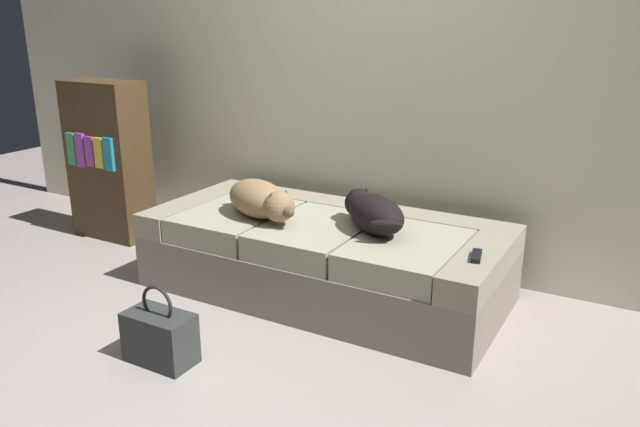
{
  "coord_description": "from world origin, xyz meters",
  "views": [
    {
      "loc": [
        1.6,
        -1.84,
        1.53
      ],
      "look_at": [
        0.0,
        0.98,
        0.49
      ],
      "focal_mm": 35.02,
      "sensor_mm": 36.0,
      "label": 1
    }
  ],
  "objects_px": {
    "dog_dark": "(373,212)",
    "bookshelf": "(109,160)",
    "dog_tan": "(261,200)",
    "handbag": "(159,337)",
    "tv_remote": "(476,256)",
    "couch": "(324,256)"
  },
  "relations": [
    {
      "from": "bookshelf",
      "to": "handbag",
      "type": "bearing_deg",
      "value": -37.04
    },
    {
      "from": "tv_remote",
      "to": "bookshelf",
      "type": "distance_m",
      "value": 2.7
    },
    {
      "from": "dog_dark",
      "to": "tv_remote",
      "type": "xyz_separation_m",
      "value": [
        0.59,
        -0.13,
        -0.09
      ]
    },
    {
      "from": "dog_tan",
      "to": "handbag",
      "type": "xyz_separation_m",
      "value": [
        0.04,
        -0.89,
        -0.42
      ]
    },
    {
      "from": "dog_dark",
      "to": "handbag",
      "type": "relative_size",
      "value": 1.35
    },
    {
      "from": "couch",
      "to": "handbag",
      "type": "xyz_separation_m",
      "value": [
        -0.28,
        -1.03,
        -0.09
      ]
    },
    {
      "from": "dog_dark",
      "to": "handbag",
      "type": "bearing_deg",
      "value": -120.02
    },
    {
      "from": "dog_dark",
      "to": "bookshelf",
      "type": "xyz_separation_m",
      "value": [
        -2.09,
        0.12,
        0.02
      ]
    },
    {
      "from": "dog_dark",
      "to": "bookshelf",
      "type": "bearing_deg",
      "value": 176.58
    },
    {
      "from": "tv_remote",
      "to": "handbag",
      "type": "distance_m",
      "value": 1.51
    },
    {
      "from": "dog_dark",
      "to": "tv_remote",
      "type": "bearing_deg",
      "value": -12.0
    },
    {
      "from": "couch",
      "to": "dog_tan",
      "type": "xyz_separation_m",
      "value": [
        -0.32,
        -0.14,
        0.32
      ]
    },
    {
      "from": "dog_tan",
      "to": "bookshelf",
      "type": "height_order",
      "value": "bookshelf"
    },
    {
      "from": "dog_tan",
      "to": "tv_remote",
      "type": "distance_m",
      "value": 1.22
    },
    {
      "from": "bookshelf",
      "to": "dog_tan",
      "type": "bearing_deg",
      "value": -9.44
    },
    {
      "from": "dog_tan",
      "to": "tv_remote",
      "type": "bearing_deg",
      "value": -0.37
    },
    {
      "from": "dog_tan",
      "to": "bookshelf",
      "type": "distance_m",
      "value": 1.48
    },
    {
      "from": "bookshelf",
      "to": "dog_dark",
      "type": "bearing_deg",
      "value": -3.42
    },
    {
      "from": "tv_remote",
      "to": "bookshelf",
      "type": "relative_size",
      "value": 0.14
    },
    {
      "from": "dog_dark",
      "to": "couch",
      "type": "bearing_deg",
      "value": 175.64
    },
    {
      "from": "dog_tan",
      "to": "tv_remote",
      "type": "relative_size",
      "value": 3.89
    },
    {
      "from": "dog_tan",
      "to": "dog_dark",
      "type": "xyz_separation_m",
      "value": [
        0.63,
        0.12,
        -0.01
      ]
    }
  ]
}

